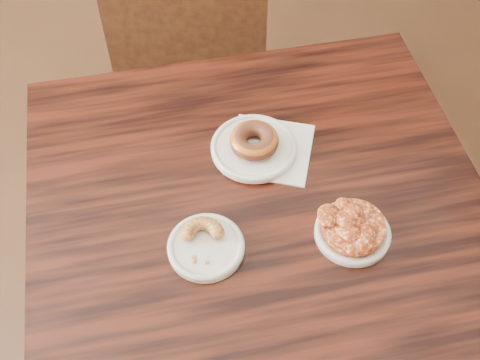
{
  "coord_description": "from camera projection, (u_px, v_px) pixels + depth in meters",
  "views": [
    {
      "loc": [
        -0.04,
        -0.88,
        1.7
      ],
      "look_at": [
        0.01,
        -0.2,
        0.8
      ],
      "focal_mm": 45.0,
      "sensor_mm": 36.0,
      "label": 1
    }
  ],
  "objects": [
    {
      "name": "chair_far",
      "position": [
        193.0,
        49.0,
        1.88
      ],
      "size": [
        0.48,
        0.48,
        0.9
      ],
      "primitive_type": null,
      "rotation": [
        0.0,
        0.0,
        3.1
      ],
      "color": "black",
      "rests_on": "floor"
    },
    {
      "name": "apple_fritter",
      "position": [
        354.0,
        226.0,
        1.09
      ],
      "size": [
        0.16,
        0.16,
        0.04
      ],
      "primitive_type": null,
      "color": "#471607",
      "rests_on": "plate_fritter"
    },
    {
      "name": "cruller_fragment",
      "position": [
        206.0,
        242.0,
        1.08
      ],
      "size": [
        0.09,
        0.09,
        0.02
      ],
      "primitive_type": null,
      "color": "brown",
      "rests_on": "plate_cruller"
    },
    {
      "name": "cafe_table",
      "position": [
        258.0,
        298.0,
        1.45
      ],
      "size": [
        0.99,
        0.99,
        0.75
      ],
      "primitive_type": "cube",
      "rotation": [
        0.0,
        0.0,
        0.13
      ],
      "color": "black",
      "rests_on": "floor"
    },
    {
      "name": "plate_fritter",
      "position": [
        352.0,
        233.0,
        1.11
      ],
      "size": [
        0.14,
        0.14,
        0.01
      ],
      "primitive_type": "cylinder",
      "color": "silver",
      "rests_on": "cafe_table"
    },
    {
      "name": "floor",
      "position": [
        232.0,
        281.0,
        1.89
      ],
      "size": [
        5.0,
        5.0,
        0.0
      ],
      "primitive_type": "plane",
      "color": "black",
      "rests_on": "ground"
    },
    {
      "name": "glazed_donut",
      "position": [
        254.0,
        140.0,
        1.21
      ],
      "size": [
        0.1,
        0.1,
        0.04
      ],
      "primitive_type": "torus",
      "color": "#9A5116",
      "rests_on": "plate_donut"
    },
    {
      "name": "plate_donut",
      "position": [
        254.0,
        148.0,
        1.23
      ],
      "size": [
        0.18,
        0.18,
        0.01
      ],
      "primitive_type": "cylinder",
      "color": "white",
      "rests_on": "napkin"
    },
    {
      "name": "napkin",
      "position": [
        270.0,
        149.0,
        1.24
      ],
      "size": [
        0.2,
        0.2,
        0.0
      ],
      "primitive_type": "cube",
      "rotation": [
        0.0,
        0.0,
        -0.28
      ],
      "color": "white",
      "rests_on": "cafe_table"
    },
    {
      "name": "plate_cruller",
      "position": [
        206.0,
        247.0,
        1.09
      ],
      "size": [
        0.14,
        0.14,
        0.01
      ],
      "primitive_type": "cylinder",
      "color": "silver",
      "rests_on": "cafe_table"
    }
  ]
}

